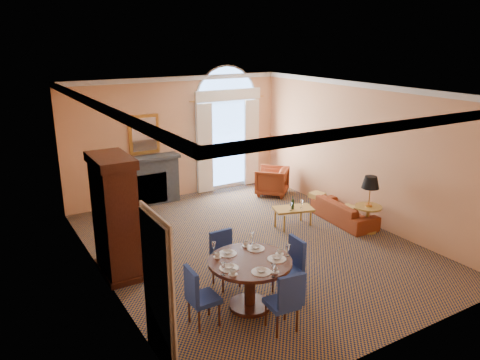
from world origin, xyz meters
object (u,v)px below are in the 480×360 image
coffee_table (293,209)px  side_table (369,197)px  dining_table (250,273)px  armchair (272,181)px  armoire (115,218)px  sofa (344,211)px

coffee_table → side_table: bearing=-24.0°
dining_table → armchair: size_ratio=1.60×
armoire → coffee_table: armoire is taller
sofa → side_table: size_ratio=1.39×
sofa → armoire: bearing=91.4°
dining_table → coffee_table: size_ratio=1.35×
armchair → coffee_table: size_ratio=0.84×
sofa → armchair: armchair is taller
armoire → side_table: armoire is taller
armoire → dining_table: armoire is taller
side_table → coffee_table: bearing=139.2°
sofa → side_table: 0.89m
armoire → coffee_table: (4.08, 0.12, -0.66)m
armchair → side_table: 3.25m
armchair → coffee_table: bearing=23.8°
sofa → armchair: (-0.31, 2.51, 0.12)m
sofa → side_table: side_table is taller
dining_table → coffee_table: bearing=41.6°
coffee_table → dining_table: bearing=-121.6°
armoire → side_table: 5.41m
dining_table → sofa: (3.82, 1.95, -0.36)m
coffee_table → armoire: bearing=-161.5°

